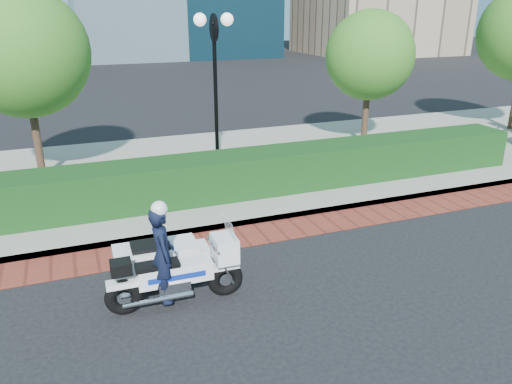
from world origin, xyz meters
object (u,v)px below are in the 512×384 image
object	(u,v)px
tree_c	(370,56)
lamppost	(215,71)
tree_b	(24,53)
police_motorcycle	(166,262)

from	to	relation	value
tree_c	lamppost	bearing A→B (deg)	-166.70
lamppost	tree_b	xyz separation A→B (m)	(-4.50, 1.30, 0.48)
tree_b	tree_c	size ratio (longest dim) A/B	1.14
tree_b	tree_c	distance (m)	10.01
lamppost	police_motorcycle	distance (m)	6.36
police_motorcycle	tree_b	bearing A→B (deg)	107.94
tree_b	lamppost	bearing A→B (deg)	-16.11
police_motorcycle	lamppost	bearing A→B (deg)	66.18
police_motorcycle	tree_c	bearing A→B (deg)	41.01
lamppost	tree_c	world-z (taller)	tree_c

